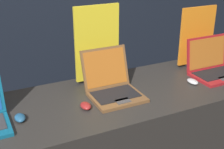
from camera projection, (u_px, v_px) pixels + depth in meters
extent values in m
ellipsoid|color=navy|center=(20.00, 118.00, 1.74)|extent=(0.06, 0.09, 0.03)
cube|color=brown|center=(117.00, 97.00, 1.98)|extent=(0.32, 0.27, 0.02)
cube|color=black|center=(116.00, 94.00, 2.00)|extent=(0.28, 0.19, 0.00)
cube|color=#3F3F42|center=(123.00, 101.00, 1.91)|extent=(0.09, 0.06, 0.00)
cube|color=brown|center=(105.00, 68.00, 2.08)|extent=(0.32, 0.09, 0.26)
cube|color=#A5591E|center=(106.00, 68.00, 2.07)|extent=(0.29, 0.08, 0.23)
ellipsoid|color=maroon|center=(86.00, 106.00, 1.87)|extent=(0.06, 0.09, 0.03)
cube|color=black|center=(98.00, 79.00, 2.24)|extent=(0.18, 0.07, 0.02)
cube|color=gold|center=(97.00, 43.00, 2.13)|extent=(0.32, 0.02, 0.52)
cube|color=maroon|center=(218.00, 76.00, 2.30)|extent=(0.37, 0.25, 0.02)
cube|color=black|center=(216.00, 73.00, 2.31)|extent=(0.32, 0.18, 0.00)
cube|color=maroon|center=(207.00, 53.00, 2.37)|extent=(0.37, 0.05, 0.25)
cube|color=#A5591E|center=(207.00, 53.00, 2.36)|extent=(0.33, 0.03, 0.22)
ellipsoid|color=#B2B2B7|center=(193.00, 81.00, 2.20)|extent=(0.06, 0.10, 0.03)
cube|color=black|center=(194.00, 64.00, 2.52)|extent=(0.17, 0.07, 0.02)
cube|color=orange|center=(197.00, 35.00, 2.43)|extent=(0.32, 0.02, 0.45)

